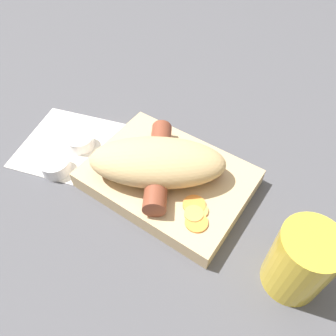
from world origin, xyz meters
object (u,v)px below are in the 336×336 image
Objects in this scene: sausage at (158,165)px; condiment_cup_near at (80,142)px; food_tray at (168,178)px; drink_glass at (300,262)px; condiment_cup_far at (56,167)px; bread_roll at (157,162)px.

sausage is 3.66× the size of condiment_cup_near.
drink_glass reaches higher than food_tray.
drink_glass is (-0.21, 0.04, 0.04)m from food_tray.
condiment_cup_far is at bearing 25.90° from sausage.
drink_glass is at bearing 173.43° from bread_roll.
condiment_cup_near is (0.16, 0.01, -0.03)m from sausage.
condiment_cup_far is at bearing 23.81° from bread_roll.
bread_roll is at bearing 114.54° from sausage.
condiment_cup_near is at bearing -83.91° from condiment_cup_far.
sausage is 0.23m from drink_glass.
sausage reaches higher than condiment_cup_far.
condiment_cup_near is 0.06m from condiment_cup_far.
food_tray is 5.19× the size of condiment_cup_near.
bread_roll is 4.59× the size of condiment_cup_far.
food_tray is 0.03m from sausage.
drink_glass is at bearing 169.85° from food_tray.
sausage is at bearing -7.89° from drink_glass.
bread_roll is (0.01, 0.01, 0.04)m from food_tray.
food_tray is at bearing -151.23° from sausage.
sausage is at bearing 28.77° from food_tray.
condiment_cup_near and condiment_cup_far have the same top height.
food_tray is 1.42× the size of sausage.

